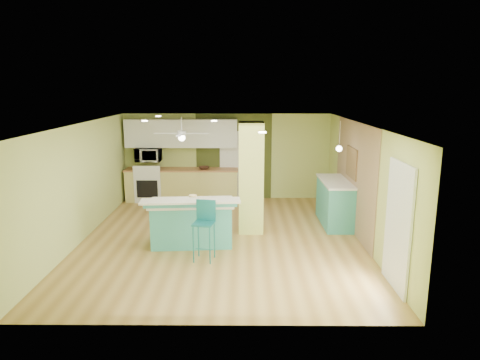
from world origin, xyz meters
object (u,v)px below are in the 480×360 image
at_px(bar_stool, 205,220).
at_px(fruit_bowl, 204,168).
at_px(peninsula, 192,222).
at_px(side_counter, 336,202).
at_px(canister, 193,199).

relative_size(bar_stool, fruit_bowl, 3.57).
height_order(peninsula, bar_stool, bar_stool).
bearing_deg(side_counter, canister, -155.94).
bearing_deg(bar_stool, side_counter, 47.98).
height_order(bar_stool, fruit_bowl, bar_stool).
bearing_deg(fruit_bowl, peninsula, -89.21).
bearing_deg(side_counter, fruit_bowl, 148.26).
bearing_deg(fruit_bowl, side_counter, -31.74).
distance_m(bar_stool, canister, 0.81).
bearing_deg(peninsula, canister, -64.15).
height_order(peninsula, fruit_bowl, peninsula).
distance_m(peninsula, side_counter, 3.58).
xyz_separation_m(peninsula, canister, (0.04, -0.07, 0.51)).
relative_size(side_counter, canister, 9.99).
bearing_deg(canister, peninsula, 120.10).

